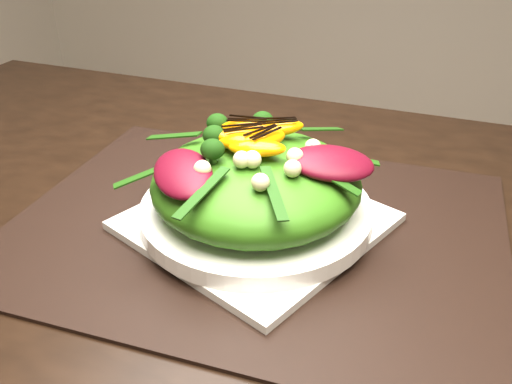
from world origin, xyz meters
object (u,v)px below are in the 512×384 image
(dining_table, at_px, (297,263))
(plate_base, at_px, (256,221))
(salad_bowl, at_px, (256,211))
(lettuce_mound, at_px, (256,182))
(orange_segment, at_px, (261,138))
(placemat, at_px, (256,226))

(dining_table, distance_m, plate_base, 0.07)
(plate_base, relative_size, salad_bowl, 0.94)
(plate_base, xyz_separation_m, lettuce_mound, (0.00, 0.00, 0.05))
(dining_table, bearing_deg, orange_segment, 148.91)
(lettuce_mound, bearing_deg, plate_base, 0.00)
(plate_base, height_order, orange_segment, orange_segment)
(salad_bowl, bearing_deg, plate_base, 0.00)
(lettuce_mound, bearing_deg, salad_bowl, 0.00)
(salad_bowl, height_order, orange_segment, orange_segment)
(plate_base, bearing_deg, orange_segment, 89.41)
(dining_table, xyz_separation_m, lettuce_mound, (-0.06, 0.02, 0.08))
(placemat, distance_m, orange_segment, 0.11)
(plate_base, distance_m, orange_segment, 0.10)
(placemat, height_order, plate_base, plate_base)
(placemat, bearing_deg, salad_bowl, 0.00)
(placemat, bearing_deg, dining_table, -20.30)
(placemat, relative_size, plate_base, 2.24)
(dining_table, xyz_separation_m, salad_bowl, (-0.06, 0.02, 0.04))
(salad_bowl, xyz_separation_m, lettuce_mound, (0.00, 0.00, 0.04))
(orange_segment, bearing_deg, plate_base, -90.59)
(dining_table, height_order, placemat, dining_table)
(dining_table, relative_size, plate_base, 6.45)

